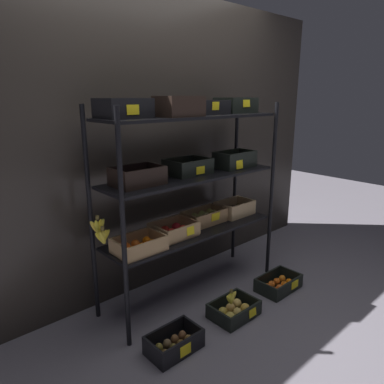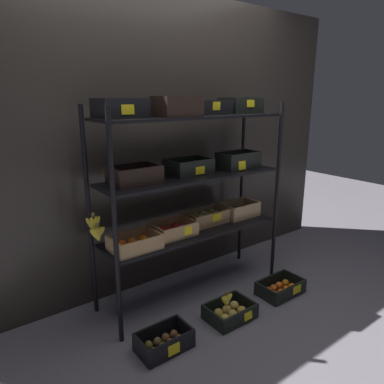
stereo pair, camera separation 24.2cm
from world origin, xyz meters
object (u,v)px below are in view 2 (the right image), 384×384
crate_ground_apple_gold (230,313)px  crate_ground_tangerine (280,289)px  crate_ground_kiwi (164,342)px  banana_bunch_loose (227,300)px  display_rack (191,175)px

crate_ground_apple_gold → crate_ground_tangerine: bearing=-0.1°
crate_ground_kiwi → crate_ground_tangerine: (1.13, -0.01, -0.01)m
crate_ground_apple_gold → banana_bunch_loose: banana_bunch_loose is taller
crate_ground_kiwi → crate_ground_tangerine: bearing=-0.5°
crate_ground_kiwi → display_rack: bearing=39.4°
crate_ground_kiwi → crate_ground_tangerine: size_ratio=0.92×
display_rack → crate_ground_apple_gold: (0.00, -0.47, -0.95)m
display_rack → crate_ground_kiwi: bearing=-140.6°
display_rack → crate_ground_kiwi: size_ratio=4.65×
crate_ground_tangerine → banana_bunch_loose: banana_bunch_loose is taller
display_rack → crate_ground_kiwi: 1.20m
display_rack → banana_bunch_loose: size_ratio=13.19×
crate_ground_apple_gold → crate_ground_tangerine: 0.57m
display_rack → banana_bunch_loose: (-0.04, -0.48, -0.83)m
display_rack → banana_bunch_loose: display_rack is taller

